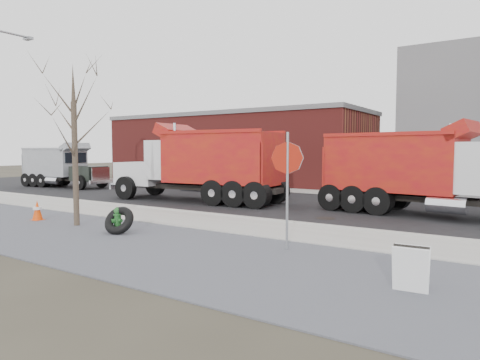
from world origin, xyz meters
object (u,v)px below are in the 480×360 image
Objects in this scene: stop_sign at (287,171)px; dump_truck_red_a at (423,169)px; sandwich_board at (411,269)px; dump_truck_grey at (62,165)px; truck_tire at (119,221)px; fire_hydrant at (117,221)px; dump_truck_red_b at (202,162)px.

dump_truck_red_a is at bearing 60.13° from stop_sign.
sandwich_board is at bearing -73.74° from dump_truck_red_a.
dump_truck_grey is at bearing -173.38° from dump_truck_red_a.
truck_tire is 17.97m from dump_truck_grey.
dump_truck_grey is (-22.39, 0.12, -0.27)m from dump_truck_red_a.
dump_truck_red_b is at bearing 120.50° from fire_hydrant.
truck_tire is 0.12× the size of dump_truck_red_b.
fire_hydrant is at bearing -122.07° from dump_truck_red_a.
dump_truck_grey is at bearing -10.14° from dump_truck_red_b.
fire_hydrant is 0.09× the size of dump_truck_red_b.
truck_tire is 1.31× the size of sandwich_board.
dump_truck_red_a is at bearing 52.00° from truck_tire.
stop_sign is at bearing 18.50° from fire_hydrant.
dump_truck_grey reaches higher than stop_sign.
sandwich_board is 0.13× the size of dump_truck_grey.
stop_sign is at bearing 9.22° from truck_tire.
fire_hydrant is 0.12× the size of dump_truck_grey.
fire_hydrant is 0.20m from truck_tire.
stop_sign is 22.20m from dump_truck_grey.
dump_truck_red_a is 9.69m from dump_truck_red_b.
stop_sign is at bearing -95.07° from dump_truck_red_a.
dump_truck_red_b is (-9.63, -1.07, 0.13)m from dump_truck_red_a.
dump_truck_red_a reaches higher than sandwich_board.
fire_hydrant is at bearing -33.60° from dump_truck_grey.
truck_tire is 8.21m from dump_truck_red_b.
sandwich_board is 9.62m from dump_truck_red_a.
truck_tire is at bearing 106.20° from dump_truck_red_b.
fire_hydrant is 0.27× the size of stop_sign.
dump_truck_red_b is (-2.90, 7.54, 1.48)m from truck_tire.
dump_truck_grey is at bearing 154.58° from sandwich_board.
truck_tire is 0.37× the size of stop_sign.
dump_truck_red_a is at bearing -4.71° from dump_truck_grey.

